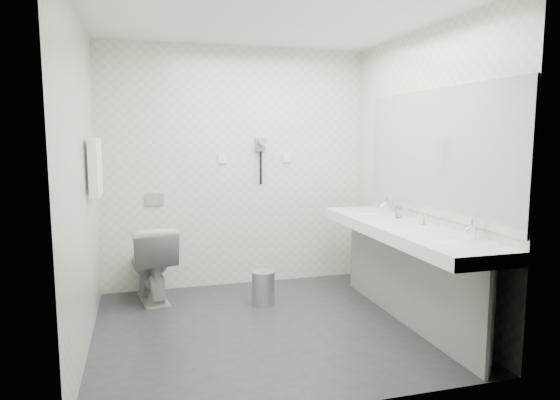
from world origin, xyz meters
name	(u,v)px	position (x,y,z in m)	size (l,w,h in m)	color
floor	(268,327)	(0.00, 0.00, 0.00)	(2.80, 2.80, 0.00)	#25252A
ceiling	(267,17)	(0.00, 0.00, 2.50)	(2.80, 2.80, 0.00)	white
wall_back	(237,168)	(0.00, 1.30, 1.25)	(2.80, 2.80, 0.00)	silver
wall_front	(325,198)	(0.00, -1.30, 1.25)	(2.80, 2.80, 0.00)	silver
wall_left	(81,183)	(-1.40, 0.00, 1.25)	(2.60, 2.60, 0.00)	silver
wall_right	(421,175)	(1.40, 0.00, 1.25)	(2.60, 2.60, 0.00)	silver
vanity_counter	(403,231)	(1.12, -0.20, 0.80)	(0.55, 2.20, 0.10)	white
vanity_panel	(404,280)	(1.15, -0.20, 0.38)	(0.03, 2.15, 0.75)	gray
vanity_post_near	(490,324)	(1.18, -1.24, 0.38)	(0.06, 0.06, 0.75)	silver
vanity_post_far	(356,252)	(1.18, 0.84, 0.38)	(0.06, 0.06, 0.75)	silver
mirror	(434,153)	(1.39, -0.20, 1.45)	(0.02, 2.20, 1.05)	#B2BCC6
basin_near	(450,243)	(1.12, -0.85, 0.83)	(0.40, 0.31, 0.05)	white
basin_far	(369,215)	(1.12, 0.45, 0.83)	(0.40, 0.31, 0.05)	white
faucet_near	(474,229)	(1.32, -0.85, 0.92)	(0.04, 0.04, 0.15)	silver
faucet_far	(388,205)	(1.32, 0.45, 0.92)	(0.04, 0.04, 0.15)	silver
soap_bottle_a	(421,218)	(1.27, -0.23, 0.91)	(0.05, 0.05, 0.11)	beige
glass_left	(399,212)	(1.26, 0.13, 0.90)	(0.06, 0.06, 0.11)	silver
glass_right	(399,211)	(1.29, 0.17, 0.90)	(0.06, 0.06, 0.11)	silver
toilet	(151,263)	(-0.91, 0.99, 0.37)	(0.41, 0.73, 0.74)	white
flush_plate	(155,199)	(-0.85, 1.29, 0.95)	(0.18, 0.02, 0.12)	#B2B5BA
pedal_bin	(263,289)	(0.10, 0.56, 0.15)	(0.22, 0.22, 0.31)	#B2B5BA
bin_lid	(263,272)	(0.10, 0.56, 0.31)	(0.22, 0.22, 0.01)	#B2B5BA
towel_rail	(93,141)	(-1.35, 0.55, 1.55)	(0.02, 0.02, 0.62)	silver
towel_near	(94,168)	(-1.34, 0.41, 1.33)	(0.07, 0.24, 0.48)	white
towel_far	(97,166)	(-1.34, 0.69, 1.33)	(0.07, 0.24, 0.48)	white
dryer_cradle	(260,144)	(0.25, 1.27, 1.50)	(0.10, 0.04, 0.14)	gray
dryer_barrel	(262,141)	(0.25, 1.20, 1.53)	(0.08, 0.08, 0.14)	gray
dryer_cord	(261,168)	(0.25, 1.26, 1.25)	(0.02, 0.02, 0.35)	black
switch_plate_a	(223,159)	(-0.15, 1.29, 1.35)	(0.09, 0.02, 0.09)	white
switch_plate_b	(287,158)	(0.55, 1.29, 1.35)	(0.09, 0.02, 0.09)	white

